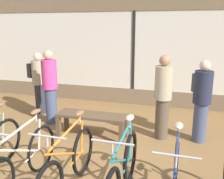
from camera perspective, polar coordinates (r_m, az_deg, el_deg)
ground_plane at (r=4.00m, az=-7.13°, el=-19.24°), size 24.00×24.00×0.00m
shop_back_wall at (r=7.01m, az=4.96°, el=9.65°), size 12.00×0.08×3.20m
bicycle_center_left at (r=3.76m, az=-19.91°, el=-15.32°), size 0.46×1.74×1.04m
bicycle_center at (r=3.52m, az=-9.94°, el=-16.79°), size 0.46×1.76×1.05m
bicycle_center_right at (r=3.32m, az=2.34°, el=-18.58°), size 0.46×1.74×1.05m
display_bench at (r=5.07m, az=-4.65°, el=-6.60°), size 1.40×0.44×0.49m
customer_near_rack at (r=6.64m, az=-16.42°, el=1.87°), size 0.55×0.43×1.56m
customer_by_window at (r=4.96m, az=11.56°, el=-1.45°), size 0.47×0.47×1.68m
customer_mid_floor at (r=5.04m, az=19.80°, el=-2.00°), size 0.42×0.54×1.60m
customer_near_bench at (r=5.81m, az=-13.99°, el=0.83°), size 0.38×0.38×1.69m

